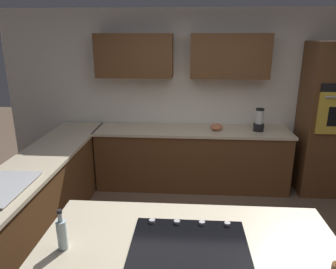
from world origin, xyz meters
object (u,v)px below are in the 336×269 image
at_px(mixing_bowl, 217,127).
at_px(oil_bottle, 62,234).
at_px(wall_oven, 331,120).
at_px(blender, 259,121).
at_px(cooktop, 189,244).

xyz_separation_m(mixing_bowl, oil_bottle, (1.19, 2.77, 0.06)).
relative_size(wall_oven, oil_bottle, 7.71).
distance_m(wall_oven, mixing_bowl, 1.61).
bearing_deg(mixing_bowl, blender, 180.00).
bearing_deg(blender, wall_oven, 179.97).
distance_m(wall_oven, oil_bottle, 3.93).
distance_m(wall_oven, cooktop, 3.34).
bearing_deg(wall_oven, oil_bottle, 44.78).
relative_size(cooktop, blender, 2.30).
height_order(mixing_bowl, oil_bottle, oil_bottle).
distance_m(cooktop, oil_bottle, 0.82).
relative_size(blender, mixing_bowl, 1.86).
distance_m(wall_oven, blender, 1.00).
height_order(cooktop, mixing_bowl, mixing_bowl).
bearing_deg(mixing_bowl, wall_oven, 179.98).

